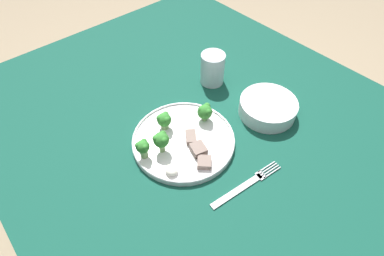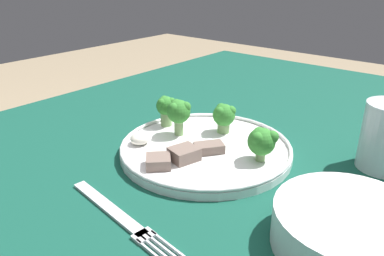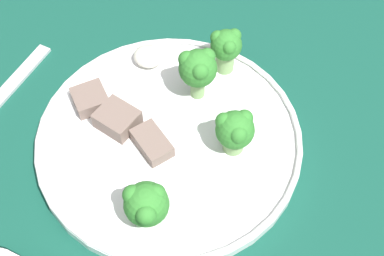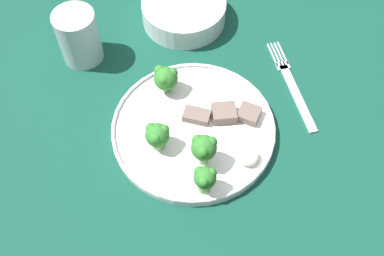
% 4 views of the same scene
% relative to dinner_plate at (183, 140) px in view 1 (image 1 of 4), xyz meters
% --- Properties ---
extents(ground_plane, '(8.00, 8.00, 0.00)m').
position_rel_dinner_plate_xyz_m(ground_plane, '(-0.03, 0.09, -0.72)').
color(ground_plane, '#9E896B').
extents(table, '(1.30, 1.07, 0.71)m').
position_rel_dinner_plate_xyz_m(table, '(-0.03, 0.09, -0.09)').
color(table, '#114738').
rests_on(table, ground_plane).
extents(dinner_plate, '(0.27, 0.27, 0.02)m').
position_rel_dinner_plate_xyz_m(dinner_plate, '(0.00, 0.00, 0.00)').
color(dinner_plate, white).
rests_on(dinner_plate, table).
extents(fork, '(0.04, 0.21, 0.00)m').
position_rel_dinner_plate_xyz_m(fork, '(0.20, 0.03, -0.01)').
color(fork, silver).
rests_on(fork, table).
extents(cream_bowl, '(0.16, 0.16, 0.05)m').
position_rel_dinner_plate_xyz_m(cream_bowl, '(0.08, 0.25, 0.01)').
color(cream_bowl, white).
rests_on(cream_bowl, table).
extents(drinking_glass, '(0.07, 0.07, 0.10)m').
position_rel_dinner_plate_xyz_m(drinking_glass, '(-0.13, 0.23, 0.04)').
color(drinking_glass, silver).
rests_on(drinking_glass, table).
extents(broccoli_floret_near_rim_left, '(0.04, 0.04, 0.05)m').
position_rel_dinner_plate_xyz_m(broccoli_floret_near_rim_left, '(-0.02, 0.09, 0.03)').
color(broccoli_floret_near_rim_left, '#7FA866').
rests_on(broccoli_floret_near_rim_left, dinner_plate).
extents(broccoli_floret_center_left, '(0.03, 0.03, 0.05)m').
position_rel_dinner_plate_xyz_m(broccoli_floret_center_left, '(-0.02, -0.11, 0.04)').
color(broccoli_floret_center_left, '#7FA866').
rests_on(broccoli_floret_center_left, dinner_plate).
extents(broccoli_floret_back_left, '(0.04, 0.04, 0.06)m').
position_rel_dinner_plate_xyz_m(broccoli_floret_back_left, '(-0.01, -0.06, 0.04)').
color(broccoli_floret_back_left, '#7FA866').
rests_on(broccoli_floret_back_left, dinner_plate).
extents(broccoli_floret_front_left, '(0.04, 0.04, 0.05)m').
position_rel_dinner_plate_xyz_m(broccoli_floret_front_left, '(-0.06, -0.01, 0.03)').
color(broccoli_floret_front_left, '#7FA866').
rests_on(broccoli_floret_front_left, dinner_plate).
extents(meat_slice_front_slice, '(0.05, 0.04, 0.02)m').
position_rel_dinner_plate_xyz_m(meat_slice_front_slice, '(0.06, 0.00, 0.01)').
color(meat_slice_front_slice, '#756056').
rests_on(meat_slice_front_slice, dinner_plate).
extents(meat_slice_middle_slice, '(0.05, 0.05, 0.02)m').
position_rel_dinner_plate_xyz_m(meat_slice_middle_slice, '(0.09, -0.01, 0.01)').
color(meat_slice_middle_slice, '#756056').
rests_on(meat_slice_middle_slice, dinner_plate).
extents(meat_slice_rear_slice, '(0.05, 0.05, 0.01)m').
position_rel_dinner_plate_xyz_m(meat_slice_rear_slice, '(0.01, 0.02, 0.01)').
color(meat_slice_rear_slice, '#756056').
rests_on(meat_slice_rear_slice, dinner_plate).
extents(sauce_dollop, '(0.03, 0.03, 0.02)m').
position_rel_dinner_plate_xyz_m(sauce_dollop, '(0.06, -0.09, 0.01)').
color(sauce_dollop, silver).
rests_on(sauce_dollop, dinner_plate).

